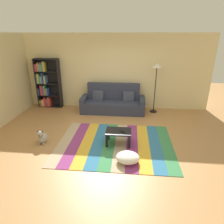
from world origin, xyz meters
TOP-DOWN VIEW (x-y plane):
  - ground_plane at (0.00, 0.00)m, footprint 14.00×14.00m
  - back_wall at (0.00, 2.55)m, footprint 6.80×0.10m
  - rug at (0.19, -0.29)m, footprint 2.94×2.29m
  - couch at (-0.07, 2.02)m, footprint 2.26×0.80m
  - bookshelf at (-2.65, 2.31)m, footprint 0.90×0.28m
  - coffee_table at (0.28, -0.26)m, footprint 0.64×0.46m
  - pouf at (0.53, -1.03)m, footprint 0.52×0.45m
  - dog at (-1.69, -0.41)m, footprint 0.22×0.35m
  - standing_lamp at (1.41, 2.12)m, footprint 0.32×0.32m
  - tv_remote at (0.38, -0.30)m, footprint 0.13×0.14m

SIDE VIEW (x-z plane):
  - ground_plane at x=0.00m, z-range 0.00..0.00m
  - rug at x=0.19m, z-range 0.00..0.01m
  - pouf at x=0.53m, z-range 0.01..0.23m
  - dog at x=-1.69m, z-range -0.04..0.36m
  - coffee_table at x=0.28m, z-range 0.12..0.48m
  - couch at x=-0.07m, z-range -0.16..0.84m
  - tv_remote at x=0.38m, z-range 0.37..0.39m
  - bookshelf at x=-2.65m, z-range -0.04..1.79m
  - back_wall at x=0.00m, z-range 0.00..2.70m
  - standing_lamp at x=1.41m, z-range 0.58..2.33m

